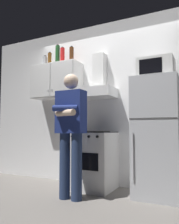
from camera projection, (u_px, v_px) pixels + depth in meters
ground_plane at (90, 194)px, 3.23m from camera, size 7.00×7.00×0.00m
back_wall_tiled at (105, 103)px, 3.87m from camera, size 4.80×0.10×2.70m
upper_cabinet at (56, 81)px, 4.07m from camera, size 0.90×0.37×0.60m
stove_oven at (94, 160)px, 3.51m from camera, size 0.60×0.62×0.87m
range_hood at (97, 86)px, 3.71m from camera, size 0.60×0.44×0.75m
refrigerator at (157, 137)px, 3.11m from camera, size 0.60×0.62×1.60m
microwave at (156, 69)px, 3.20m from camera, size 0.48×0.37×0.28m
person_standing at (71, 129)px, 3.02m from camera, size 0.38×0.33×1.64m
bottle_rum_dark at (72, 55)px, 4.00m from camera, size 0.07×0.07×0.30m
bottle_canister_steel at (45, 62)px, 4.24m from camera, size 0.09×0.09×0.21m
bottle_soda_red at (62, 56)px, 4.05m from camera, size 0.08×0.08×0.30m
bottle_wine_green at (58, 55)px, 4.08m from camera, size 0.08×0.08×0.35m
bottle_beer_brown at (50, 59)px, 4.18m from camera, size 0.07×0.07×0.25m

